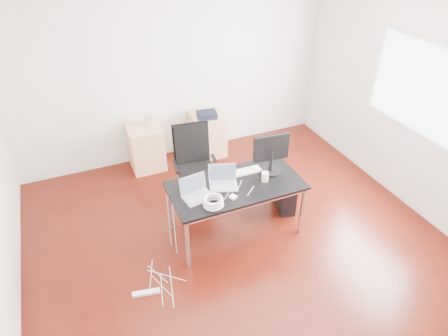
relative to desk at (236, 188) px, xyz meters
name	(u,v)px	position (x,y,z in m)	size (l,w,h in m)	color
room_shell	(248,150)	(-0.03, -0.33, 0.73)	(5.00, 5.00, 5.00)	#3A0D06
desk	(236,188)	(0.00, 0.00, 0.00)	(1.60, 0.80, 0.73)	black
office_chair	(194,161)	(-0.22, 0.87, -0.07)	(0.53, 0.55, 1.08)	black
filing_cabinet_left	(146,148)	(-0.67, 1.90, -0.33)	(0.50, 0.50, 0.70)	tan
filing_cabinet_right	(208,135)	(0.37, 1.90, -0.33)	(0.50, 0.50, 0.70)	tan
pc_tower	(285,194)	(0.82, 0.17, -0.46)	(0.20, 0.45, 0.44)	black
wastebasket	(203,148)	(0.27, 1.87, -0.54)	(0.24, 0.24, 0.28)	black
power_strip	(146,293)	(-1.31, -0.54, -0.66)	(0.30, 0.06, 0.04)	white
laptop_left	(196,192)	(-0.51, -0.03, 0.11)	(0.36, 0.30, 0.23)	silver
laptop_right	(223,181)	(-0.14, 0.06, 0.11)	(0.39, 0.35, 0.23)	silver
monitor	(271,152)	(0.51, 0.10, 0.34)	(0.45, 0.26, 0.51)	black
keyboard	(244,172)	(0.20, 0.19, 0.06)	(0.44, 0.14, 0.02)	white
cup_white	(265,177)	(0.35, -0.07, 0.11)	(0.08, 0.08, 0.12)	white
cup_brown	(266,175)	(0.39, -0.03, 0.10)	(0.08, 0.08, 0.10)	brown
cable_coil	(213,202)	(-0.40, -0.26, 0.11)	(0.24, 0.24, 0.11)	white
power_adapter	(233,197)	(-0.14, -0.22, 0.07)	(0.07, 0.07, 0.03)	white
speaker	(149,120)	(-0.57, 1.93, 0.11)	(0.09, 0.08, 0.18)	#9E9E9E
navy_garment	(207,115)	(0.34, 1.85, 0.07)	(0.30, 0.24, 0.09)	black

